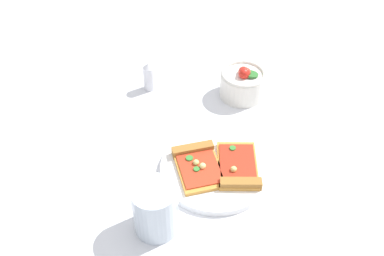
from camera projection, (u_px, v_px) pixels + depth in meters
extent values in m
plane|color=silver|center=(219.00, 153.00, 0.96)|extent=(2.40, 2.40, 0.00)
cylinder|color=white|center=(216.00, 169.00, 0.92)|extent=(0.23, 0.23, 0.01)
cube|color=gold|center=(237.00, 165.00, 0.91)|extent=(0.12, 0.15, 0.01)
cube|color=#A36B2D|center=(239.00, 184.00, 0.87)|extent=(0.08, 0.05, 0.02)
cube|color=#B22D19|center=(238.00, 164.00, 0.91)|extent=(0.11, 0.13, 0.00)
sphere|color=#EAD172|center=(231.00, 170.00, 0.89)|extent=(0.01, 0.01, 0.01)
cylinder|color=#388433|center=(233.00, 148.00, 0.93)|extent=(0.01, 0.01, 0.00)
cube|color=gold|center=(199.00, 169.00, 0.90)|extent=(0.10, 0.13, 0.01)
cube|color=#A36B2D|center=(193.00, 149.00, 0.94)|extent=(0.09, 0.03, 0.02)
cube|color=red|center=(199.00, 167.00, 0.90)|extent=(0.09, 0.11, 0.00)
sphere|color=#EAD172|center=(196.00, 162.00, 0.90)|extent=(0.01, 0.01, 0.01)
sphere|color=#F2D87F|center=(203.00, 166.00, 0.89)|extent=(0.01, 0.01, 0.01)
cylinder|color=#388433|center=(189.00, 158.00, 0.91)|extent=(0.01, 0.01, 0.00)
cylinder|color=#388433|center=(197.00, 169.00, 0.89)|extent=(0.01, 0.01, 0.00)
cylinder|color=white|center=(242.00, 85.00, 1.09)|extent=(0.11, 0.11, 0.06)
torus|color=white|center=(243.00, 74.00, 1.06)|extent=(0.11, 0.11, 0.01)
sphere|color=red|center=(243.00, 71.00, 1.07)|extent=(0.02, 0.02, 0.02)
sphere|color=red|center=(246.00, 72.00, 1.06)|extent=(0.02, 0.02, 0.02)
sphere|color=red|center=(244.00, 72.00, 1.06)|extent=(0.02, 0.02, 0.02)
sphere|color=red|center=(244.00, 74.00, 1.05)|extent=(0.03, 0.03, 0.03)
cylinder|color=#2D722D|center=(252.00, 74.00, 1.06)|extent=(0.04, 0.04, 0.01)
cylinder|color=silver|center=(155.00, 209.00, 0.79)|extent=(0.08, 0.08, 0.10)
cylinder|color=black|center=(156.00, 214.00, 0.80)|extent=(0.07, 0.07, 0.07)
cube|color=white|center=(159.00, 211.00, 0.77)|extent=(0.02, 0.02, 0.02)
cube|color=white|center=(162.00, 199.00, 0.79)|extent=(0.03, 0.03, 0.02)
cylinder|color=silver|center=(149.00, 78.00, 1.10)|extent=(0.03, 0.03, 0.06)
cone|color=silver|center=(148.00, 66.00, 1.08)|extent=(0.03, 0.03, 0.01)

